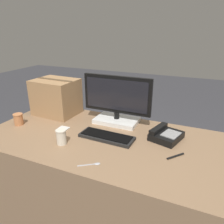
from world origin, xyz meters
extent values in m
plane|color=#38383D|center=(0.00, 0.00, 0.00)|extent=(12.00, 12.00, 0.00)
cube|color=#8C6B4C|center=(0.00, 0.00, 0.37)|extent=(1.80, 0.90, 0.73)
cube|color=white|center=(-0.02, 0.30, 0.75)|extent=(0.36, 0.22, 0.04)
cylinder|color=black|center=(-0.02, 0.30, 0.80)|extent=(0.04, 0.04, 0.06)
cube|color=black|center=(-0.02, 0.30, 0.98)|extent=(0.58, 0.03, 0.31)
cube|color=black|center=(-0.02, 0.28, 0.98)|extent=(0.53, 0.01, 0.25)
cube|color=black|center=(0.02, 0.00, 0.74)|extent=(0.41, 0.16, 0.02)
cube|color=black|center=(0.02, 0.00, 0.76)|extent=(0.37, 0.13, 0.01)
cube|color=black|center=(0.42, 0.16, 0.76)|extent=(0.24, 0.26, 0.05)
cube|color=black|center=(0.36, 0.18, 0.80)|extent=(0.10, 0.21, 0.03)
cube|color=gray|center=(0.45, 0.15, 0.78)|extent=(0.14, 0.15, 0.01)
cylinder|color=#BC7547|center=(-0.75, -0.08, 0.78)|extent=(0.07, 0.07, 0.09)
cylinder|color=#BC7547|center=(-0.75, -0.08, 0.82)|extent=(0.08, 0.08, 0.01)
cylinder|color=beige|center=(-0.23, -0.20, 0.78)|extent=(0.07, 0.07, 0.10)
cylinder|color=beige|center=(-0.23, -0.20, 0.83)|extent=(0.07, 0.07, 0.01)
cube|color=#B2B2B7|center=(0.05, -0.35, 0.74)|extent=(0.09, 0.07, 0.00)
ellipsoid|color=#B2B2B7|center=(0.11, -0.32, 0.74)|extent=(0.04, 0.04, 0.00)
cube|color=#9E754C|center=(-0.61, 0.27, 0.89)|extent=(0.39, 0.32, 0.32)
cube|color=brown|center=(-0.61, 0.27, 1.06)|extent=(0.37, 0.06, 0.00)
cylinder|color=black|center=(0.52, -0.05, 0.74)|extent=(0.09, 0.11, 0.01)
cube|color=silver|center=(-0.36, 0.00, 0.74)|extent=(0.08, 0.08, 0.01)
camera|label=1|loc=(0.63, -1.28, 1.49)|focal=35.00mm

